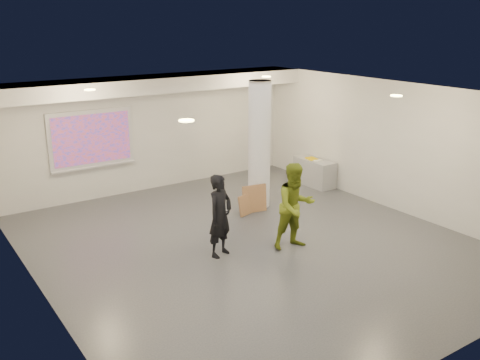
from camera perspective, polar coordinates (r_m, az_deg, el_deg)
floor at (r=10.81m, az=1.20°, el=-6.87°), size 8.00×9.00×0.01m
ceiling at (r=9.98m, az=1.31°, el=9.09°), size 8.00×9.00×0.01m
wall_back at (r=14.09m, az=-9.44°, el=5.01°), size 8.00×0.01×3.00m
wall_front at (r=7.33m, az=22.25°, el=-7.40°), size 8.00×0.01×3.00m
wall_left at (r=8.72m, az=-20.75°, el=-3.38°), size 0.01×9.00×3.00m
wall_right at (r=12.95m, az=15.86°, el=3.54°), size 0.01×9.00×3.00m
soffit_band at (r=13.39m, az=-8.70°, el=10.15°), size 8.00×1.10×0.36m
downlight_nw at (r=11.21m, az=-15.73°, el=9.24°), size 0.22×0.22×0.02m
downlight_ne at (r=13.27m, az=2.82°, el=10.96°), size 0.22×0.22×0.02m
downlight_sw at (r=7.57m, az=-5.74°, el=6.33°), size 0.22×0.22×0.02m
downlight_se at (r=10.38m, az=16.34°, el=8.62°), size 0.22×0.22×0.02m
column at (r=12.55m, az=2.08°, el=3.76°), size 0.52×0.52×3.00m
projection_screen at (r=13.47m, az=-15.55°, el=4.18°), size 2.10×0.13×1.42m
credenza at (r=14.58m, az=7.95°, el=0.83°), size 0.51×1.22×0.71m
papers_stack at (r=14.42m, az=8.09°, el=2.15°), size 0.23×0.29×0.02m
postit_pad at (r=14.50m, az=7.66°, el=2.28°), size 0.27×0.34×0.03m
cardboard_back at (r=12.44m, az=1.55°, el=-2.00°), size 0.60×0.21×0.65m
cardboard_front at (r=12.28m, az=0.60°, el=-2.66°), size 0.45×0.24×0.48m
woman at (r=10.05m, az=-2.13°, el=-3.84°), size 0.68×0.56×1.60m
man at (r=10.42m, az=5.92°, el=-2.80°), size 0.92×0.77×1.72m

